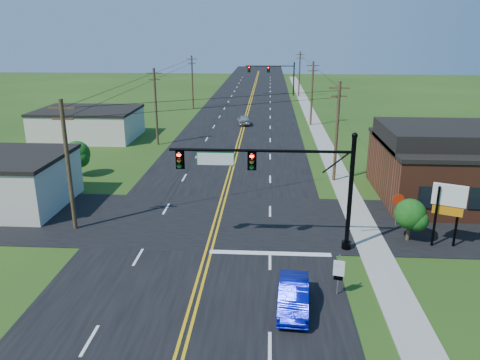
# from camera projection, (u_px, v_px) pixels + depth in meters

# --- Properties ---
(ground) EXTENTS (260.00, 260.00, 0.00)m
(ground) POSITION_uv_depth(u_px,v_px,m) (186.00, 318.00, 22.43)
(ground) COLOR #1F3F12
(ground) RESTS_ON ground
(road_main) EXTENTS (16.00, 220.00, 0.04)m
(road_main) POSITION_uv_depth(u_px,v_px,m) (243.00, 122.00, 69.91)
(road_main) COLOR black
(road_main) RESTS_ON ground
(road_cross) EXTENTS (70.00, 10.00, 0.04)m
(road_cross) POSITION_uv_depth(u_px,v_px,m) (215.00, 221.00, 33.82)
(road_cross) COLOR black
(road_cross) RESTS_ON ground
(sidewalk) EXTENTS (2.00, 160.00, 0.08)m
(sidewalk) POSITION_uv_depth(u_px,v_px,m) (321.00, 137.00, 59.79)
(sidewalk) COLOR gray
(sidewalk) RESTS_ON ground
(signal_mast_main) EXTENTS (11.30, 0.60, 7.48)m
(signal_mast_main) POSITION_uv_depth(u_px,v_px,m) (277.00, 176.00, 28.31)
(signal_mast_main) COLOR black
(signal_mast_main) RESTS_ON ground
(signal_mast_far) EXTENTS (10.98, 0.60, 7.48)m
(signal_mast_far) POSITION_uv_depth(u_px,v_px,m) (273.00, 73.00, 96.75)
(signal_mast_far) COLOR black
(signal_mast_far) RESTS_ON ground
(brick_building) EXTENTS (14.20, 11.20, 4.70)m
(brick_building) POSITION_uv_depth(u_px,v_px,m) (469.00, 171.00, 37.62)
(brick_building) COLOR brown
(brick_building) RESTS_ON ground
(cream_bldg_far) EXTENTS (12.20, 9.20, 3.70)m
(cream_bldg_far) POSITION_uv_depth(u_px,v_px,m) (88.00, 124.00, 59.07)
(cream_bldg_far) COLOR beige
(cream_bldg_far) RESTS_ON ground
(utility_pole_left_a) EXTENTS (1.80, 0.28, 9.00)m
(utility_pole_left_a) POSITION_uv_depth(u_px,v_px,m) (68.00, 163.00, 31.03)
(utility_pole_left_a) COLOR #372919
(utility_pole_left_a) RESTS_ON ground
(utility_pole_left_b) EXTENTS (1.80, 0.28, 9.00)m
(utility_pole_left_b) POSITION_uv_depth(u_px,v_px,m) (156.00, 105.00, 54.78)
(utility_pole_left_b) COLOR #372919
(utility_pole_left_b) RESTS_ON ground
(utility_pole_left_c) EXTENTS (1.80, 0.28, 9.00)m
(utility_pole_left_c) POSITION_uv_depth(u_px,v_px,m) (192.00, 81.00, 80.42)
(utility_pole_left_c) COLOR #372919
(utility_pole_left_c) RESTS_ON ground
(utility_pole_right_a) EXTENTS (1.80, 0.28, 9.00)m
(utility_pole_right_a) POSITION_uv_depth(u_px,v_px,m) (337.00, 130.00, 41.30)
(utility_pole_right_a) COLOR #372919
(utility_pole_right_a) RESTS_ON ground
(utility_pole_right_b) EXTENTS (1.80, 0.28, 9.00)m
(utility_pole_right_b) POSITION_uv_depth(u_px,v_px,m) (312.00, 92.00, 65.99)
(utility_pole_right_b) COLOR #372919
(utility_pole_right_b) RESTS_ON ground
(utility_pole_right_c) EXTENTS (1.80, 0.28, 9.00)m
(utility_pole_right_c) POSITION_uv_depth(u_px,v_px,m) (299.00, 73.00, 94.49)
(utility_pole_right_c) COLOR #372919
(utility_pole_right_c) RESTS_ON ground
(tree_right_back) EXTENTS (3.00, 3.00, 4.10)m
(tree_right_back) POSITION_uv_depth(u_px,v_px,m) (394.00, 144.00, 45.38)
(tree_right_back) COLOR #372919
(tree_right_back) RESTS_ON ground
(shrub_corner) EXTENTS (2.00, 2.00, 2.86)m
(shrub_corner) POSITION_uv_depth(u_px,v_px,m) (410.00, 214.00, 30.12)
(shrub_corner) COLOR #372919
(shrub_corner) RESTS_ON ground
(tree_left) EXTENTS (2.40, 2.40, 3.37)m
(tree_left) POSITION_uv_depth(u_px,v_px,m) (77.00, 154.00, 43.48)
(tree_left) COLOR #372919
(tree_left) RESTS_ON ground
(blue_car) EXTENTS (1.72, 4.28, 1.38)m
(blue_car) POSITION_uv_depth(u_px,v_px,m) (293.00, 297.00, 22.96)
(blue_car) COLOR #060E96
(blue_car) RESTS_ON ground
(distant_car) EXTENTS (2.29, 4.24, 1.37)m
(distant_car) POSITION_uv_depth(u_px,v_px,m) (244.00, 120.00, 67.70)
(distant_car) COLOR #A6A6AB
(distant_car) RESTS_ON ground
(route_sign) EXTENTS (0.57, 0.16, 2.30)m
(route_sign) POSITION_uv_depth(u_px,v_px,m) (339.00, 272.00, 23.98)
(route_sign) COLOR slate
(route_sign) RESTS_ON ground
(stop_sign) EXTENTS (0.84, 0.12, 2.37)m
(stop_sign) POSITION_uv_depth(u_px,v_px,m) (398.00, 203.00, 32.52)
(stop_sign) COLOR slate
(stop_sign) RESTS_ON ground
(pylon_sign) EXTENTS (1.96, 1.05, 4.14)m
(pylon_sign) POSITION_uv_depth(u_px,v_px,m) (449.00, 202.00, 28.94)
(pylon_sign) COLOR black
(pylon_sign) RESTS_ON ground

